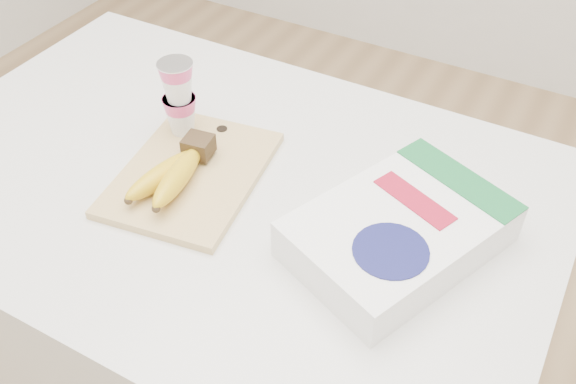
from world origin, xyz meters
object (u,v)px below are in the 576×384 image
object	(u,v)px
bananas	(174,172)
yogurt_stack	(179,96)
cereal_box	(399,231)
table	(233,326)
cutting_board	(192,174)

from	to	relation	value
bananas	yogurt_stack	xyz separation A→B (m)	(-0.07, 0.12, 0.06)
bananas	cereal_box	bearing A→B (deg)	8.06
table	cereal_box	xyz separation A→B (m)	(0.33, -0.00, 0.47)
bananas	cereal_box	size ratio (longest dim) A/B	0.52
bananas	yogurt_stack	distance (m)	0.15
cutting_board	bananas	world-z (taller)	bananas
cutting_board	table	bearing A→B (deg)	18.83
table	cutting_board	size ratio (longest dim) A/B	3.77
bananas	cutting_board	bearing A→B (deg)	81.21
bananas	cereal_box	distance (m)	0.38
table	cereal_box	bearing A→B (deg)	-0.72
yogurt_stack	bananas	bearing A→B (deg)	-59.52
yogurt_stack	cereal_box	world-z (taller)	yogurt_stack
yogurt_stack	cereal_box	size ratio (longest dim) A/B	0.39
cutting_board	yogurt_stack	bearing A→B (deg)	123.98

